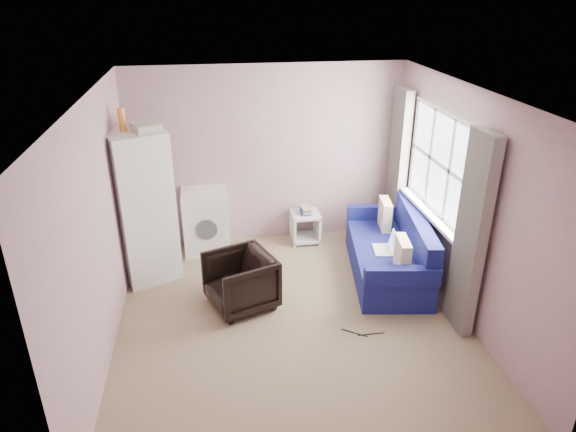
% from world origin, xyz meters
% --- Properties ---
extents(room, '(3.84, 4.24, 2.54)m').
position_xyz_m(room, '(0.02, 0.01, 1.25)').
color(room, '#937E60').
rests_on(room, ground).
extents(armchair, '(0.86, 0.88, 0.72)m').
position_xyz_m(armchair, '(-0.54, 0.36, 0.36)').
color(armchair, black).
rests_on(armchair, ground).
extents(fridge, '(0.86, 0.86, 2.16)m').
position_xyz_m(fridge, '(-1.65, 1.26, 0.96)').
color(fridge, silver).
rests_on(fridge, ground).
extents(washing_machine, '(0.63, 0.64, 0.87)m').
position_xyz_m(washing_machine, '(-0.91, 1.85, 0.45)').
color(washing_machine, silver).
rests_on(washing_machine, ground).
extents(side_table, '(0.40, 0.40, 0.55)m').
position_xyz_m(side_table, '(0.50, 1.87, 0.26)').
color(side_table, silver).
rests_on(side_table, ground).
extents(sofa, '(1.11, 1.97, 0.83)m').
position_xyz_m(sofa, '(1.41, 0.77, 0.30)').
color(sofa, navy).
rests_on(sofa, ground).
extents(window_dressing, '(0.17, 2.62, 2.18)m').
position_xyz_m(window_dressing, '(1.78, 0.70, 1.11)').
color(window_dressing, white).
rests_on(window_dressing, ground).
extents(floor_cables, '(0.45, 0.18, 0.01)m').
position_xyz_m(floor_cables, '(0.71, -0.38, 0.01)').
color(floor_cables, black).
rests_on(floor_cables, ground).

